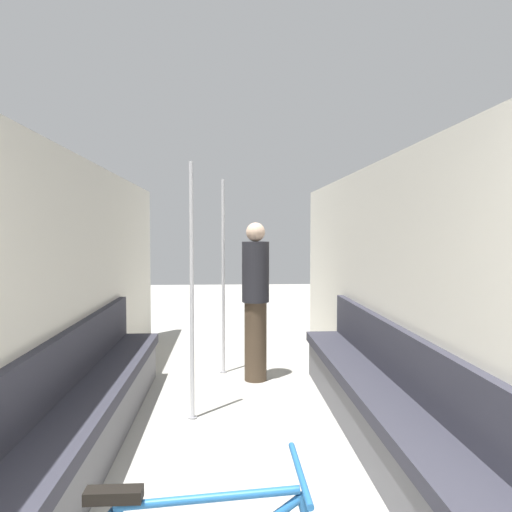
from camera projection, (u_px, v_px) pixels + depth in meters
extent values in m
cube|color=beige|center=(45.00, 305.00, 3.45)|extent=(0.10, 8.89, 2.28)
cube|color=beige|center=(420.00, 302.00, 3.60)|extent=(0.10, 8.89, 2.28)
cube|color=#5B5B60|center=(88.00, 435.00, 3.55)|extent=(0.36, 4.25, 0.40)
cube|color=#2D2D38|center=(87.00, 401.00, 3.54)|extent=(0.43, 4.25, 0.10)
cube|color=#2D2D38|center=(61.00, 365.00, 3.51)|extent=(0.07, 4.25, 0.42)
cube|color=#5B5B60|center=(381.00, 428.00, 3.67)|extent=(0.36, 4.25, 0.40)
cube|color=#2D2D38|center=(381.00, 395.00, 3.66)|extent=(0.43, 4.25, 0.10)
cube|color=#2D2D38|center=(406.00, 360.00, 3.66)|extent=(0.07, 4.25, 0.42)
cylinder|color=#1E5693|center=(208.00, 498.00, 1.77)|extent=(0.66, 0.03, 0.07)
cube|color=black|center=(114.00, 495.00, 1.75)|extent=(0.20, 0.07, 0.04)
cylinder|color=#1E5693|center=(300.00, 472.00, 1.78)|extent=(0.02, 0.46, 0.02)
cylinder|color=gray|center=(224.00, 372.00, 5.84)|extent=(0.08, 0.08, 0.01)
cylinder|color=silver|center=(223.00, 277.00, 5.79)|extent=(0.04, 0.04, 2.26)
cylinder|color=gray|center=(193.00, 417.00, 4.41)|extent=(0.08, 0.08, 0.01)
cylinder|color=silver|center=(192.00, 291.00, 4.35)|extent=(0.04, 0.04, 2.26)
cylinder|color=#473828|center=(256.00, 341.00, 5.52)|extent=(0.25, 0.25, 0.88)
cylinder|color=#232328|center=(256.00, 272.00, 5.49)|extent=(0.30, 0.30, 0.67)
sphere|color=beige|center=(256.00, 232.00, 5.47)|extent=(0.21, 0.21, 0.21)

